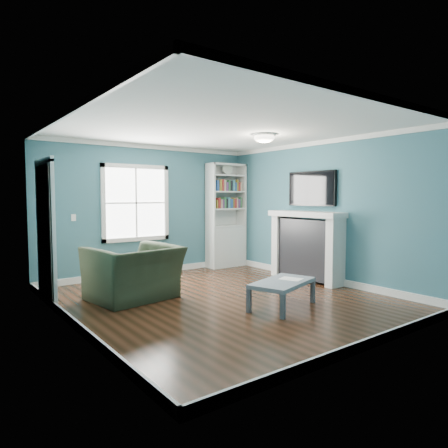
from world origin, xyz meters
TOP-DOWN VIEW (x-y plane):
  - floor at (0.00, 0.00)m, footprint 5.00×5.00m
  - room_walls at (0.00, 0.00)m, footprint 5.00×5.00m
  - trim at (0.00, 0.00)m, footprint 4.50×5.00m
  - window at (-0.30, 2.49)m, footprint 1.40×0.06m
  - bookshelf at (1.77, 2.30)m, footprint 0.90×0.35m
  - fireplace at (2.08, 0.20)m, footprint 0.44×1.58m
  - tv at (2.20, 0.20)m, footprint 0.06×1.10m
  - door at (-2.22, 1.40)m, footprint 0.12×0.98m
  - ceiling_fixture at (0.90, 0.10)m, footprint 0.38×0.38m
  - light_switch at (-1.50, 2.48)m, footprint 0.08×0.01m
  - recliner at (-1.09, 0.85)m, footprint 1.37×1.00m
  - coffee_table at (0.42, -0.83)m, footprint 1.17×0.87m
  - paper_sheet at (0.61, -0.81)m, footprint 0.34×0.37m

SIDE VIEW (x-z plane):
  - floor at x=0.00m, z-range 0.00..0.00m
  - coffee_table at x=0.42m, z-range 0.14..0.52m
  - paper_sheet at x=0.61m, z-range 0.38..0.38m
  - recliner at x=-1.09m, z-range 0.00..1.10m
  - fireplace at x=2.08m, z-range -0.01..1.29m
  - bookshelf at x=1.77m, z-range -0.23..2.08m
  - door at x=-2.22m, z-range -0.01..2.16m
  - light_switch at x=-1.50m, z-range 1.14..1.26m
  - trim at x=0.00m, z-range -0.06..2.54m
  - window at x=-0.30m, z-range 0.70..2.20m
  - room_walls at x=0.00m, z-range -0.92..4.08m
  - tv at x=2.20m, z-range 1.40..2.05m
  - ceiling_fixture at x=0.90m, z-range 2.47..2.63m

